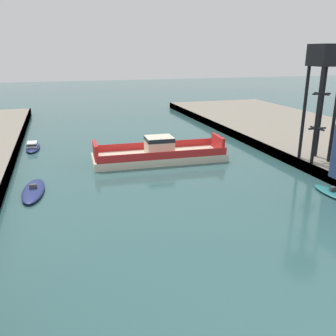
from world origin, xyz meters
name	(u,v)px	position (x,y,z in m)	size (l,w,h in m)	color
chain_ferry	(159,154)	(1.61, 39.12, 1.11)	(19.91, 7.03, 3.69)	beige
moored_boat_near_left	(33,146)	(-16.88, 51.75, 0.48)	(2.44, 7.01, 1.30)	navy
moored_boat_near_right	(33,191)	(-15.87, 30.79, 0.29)	(2.97, 8.25, 1.07)	navy
moored_boat_mid_left	(332,193)	(16.86, 20.22, 0.24)	(1.95, 5.61, 0.96)	#237075
crane_tower	(325,69)	(20.76, 28.76, 13.46)	(3.49, 3.49, 15.09)	black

